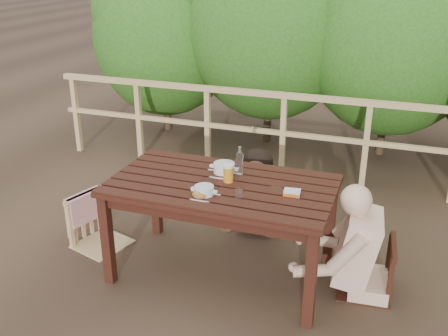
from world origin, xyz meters
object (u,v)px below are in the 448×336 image
(woman, at_px, (261,163))
(diner_right, at_px, (378,207))
(chair_far, at_px, (259,181))
(bottle, at_px, (240,162))
(table, at_px, (222,230))
(tumbler, at_px, (239,195))
(bread_roll, at_px, (200,194))
(chair_left, at_px, (98,202))
(beer_glass, at_px, (228,174))
(butter_tub, at_px, (292,193))
(soup_far, at_px, (224,169))
(soup_near, at_px, (204,191))
(chair_right, at_px, (369,244))

(woman, relative_size, diner_right, 0.86)
(chair_far, xyz_separation_m, bottle, (0.03, -0.70, 0.47))
(table, distance_m, tumbler, 0.53)
(chair_far, distance_m, bread_roll, 1.24)
(chair_left, xyz_separation_m, woman, (1.20, 0.87, 0.19))
(diner_right, distance_m, beer_glass, 1.12)
(bottle, distance_m, butter_tub, 0.53)
(table, height_order, soup_far, soup_far)
(table, height_order, butter_tub, butter_tub)
(diner_right, bearing_deg, woman, 50.23)
(table, bearing_deg, soup_near, -101.98)
(butter_tub, bearing_deg, soup_far, 153.51)
(table, distance_m, diner_right, 1.20)
(diner_right, bearing_deg, bottle, 82.58)
(soup_far, relative_size, bottle, 1.15)
(soup_near, xyz_separation_m, beer_glass, (0.09, 0.27, 0.04))
(tumbler, relative_size, butter_tub, 0.68)
(woman, bearing_deg, diner_right, 138.71)
(woman, relative_size, tumbler, 15.16)
(soup_near, relative_size, beer_glass, 1.55)
(tumbler, bearing_deg, bread_roll, -166.74)
(beer_glass, bearing_deg, soup_near, -108.55)
(table, distance_m, butter_tub, 0.69)
(table, bearing_deg, butter_tub, -2.95)
(bread_roll, bearing_deg, butter_tub, 22.57)
(beer_glass, bearing_deg, table, -140.17)
(diner_right, distance_m, bread_roll, 1.28)
(diner_right, bearing_deg, chair_far, 50.94)
(table, xyz_separation_m, chair_left, (-1.15, 0.04, 0.04))
(bread_roll, height_order, beer_glass, beer_glass)
(woman, distance_m, bread_roll, 1.21)
(chair_right, relative_size, diner_right, 0.57)
(table, distance_m, soup_far, 0.48)
(table, xyz_separation_m, diner_right, (1.14, 0.14, 0.32))
(tumbler, height_order, butter_tub, tumbler)
(chair_right, relative_size, beer_glass, 5.32)
(bread_roll, bearing_deg, beer_glass, 71.78)
(soup_near, bearing_deg, table, 78.02)
(soup_near, bearing_deg, chair_left, 165.85)
(woman, height_order, tumbler, woman)
(bottle, bearing_deg, tumbler, -72.50)
(table, relative_size, soup_far, 5.98)
(chair_far, distance_m, soup_near, 1.19)
(beer_glass, relative_size, bottle, 0.63)
(table, bearing_deg, chair_right, 7.25)
(chair_left, xyz_separation_m, soup_far, (1.10, 0.15, 0.40))
(soup_far, distance_m, butter_tub, 0.64)
(beer_glass, distance_m, tumbler, 0.30)
(woman, bearing_deg, chair_left, 29.81)
(table, distance_m, chair_right, 1.12)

